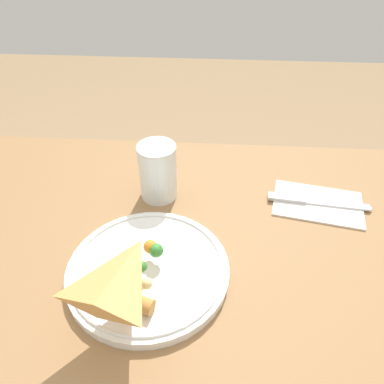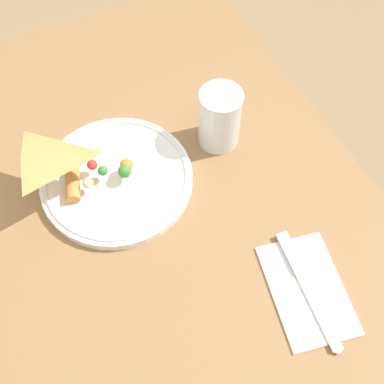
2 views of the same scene
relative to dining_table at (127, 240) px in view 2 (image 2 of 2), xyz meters
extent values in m
plane|color=#997A56|center=(0.00, 0.00, -0.62)|extent=(6.00, 6.00, 0.00)
cube|color=olive|center=(0.00, 0.00, 0.09)|extent=(1.00, 0.85, 0.03)
cube|color=#4C3823|center=(-0.45, 0.38, -0.27)|extent=(0.06, 0.06, 0.70)
cylinder|color=white|center=(-0.06, 0.02, 0.12)|extent=(0.26, 0.26, 0.02)
torus|color=white|center=(-0.06, 0.02, 0.13)|extent=(0.25, 0.25, 0.01)
pyramid|color=tan|center=(-0.06, 0.01, 0.13)|extent=(0.12, 0.15, 0.02)
cylinder|color=#C68942|center=(-0.08, -0.05, 0.14)|extent=(0.09, 0.05, 0.02)
sphere|color=#388433|center=(-0.06, 0.00, 0.15)|extent=(0.02, 0.02, 0.02)
sphere|color=#388433|center=(-0.04, 0.03, 0.15)|extent=(0.02, 0.02, 0.02)
sphere|color=#EFDB93|center=(-0.05, -0.03, 0.15)|extent=(0.02, 0.02, 0.02)
sphere|color=orange|center=(-0.05, 0.04, 0.15)|extent=(0.02, 0.02, 0.02)
sphere|color=red|center=(-0.08, -0.01, 0.15)|extent=(0.02, 0.02, 0.02)
cylinder|color=white|center=(-0.07, 0.22, 0.17)|extent=(0.07, 0.07, 0.12)
cylinder|color=#F4CC66|center=(-0.07, 0.22, 0.16)|extent=(0.07, 0.07, 0.10)
torus|color=white|center=(-0.07, 0.22, 0.22)|extent=(0.08, 0.08, 0.00)
cube|color=white|center=(0.25, 0.21, 0.11)|extent=(0.19, 0.14, 0.00)
cube|color=#B2B2B7|center=(0.19, 0.22, 0.12)|extent=(0.08, 0.03, 0.01)
cube|color=silver|center=(0.29, 0.21, 0.11)|extent=(0.12, 0.03, 0.00)
ellipsoid|color=silver|center=(0.35, 0.20, 0.11)|extent=(0.02, 0.02, 0.00)
camera|label=1|loc=(0.04, -0.36, 0.61)|focal=35.00mm
camera|label=2|loc=(0.41, -0.06, 0.82)|focal=45.00mm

